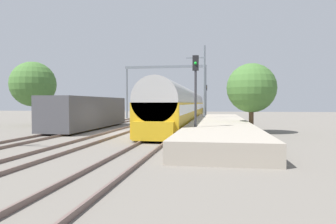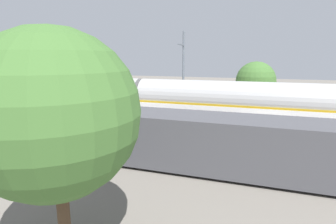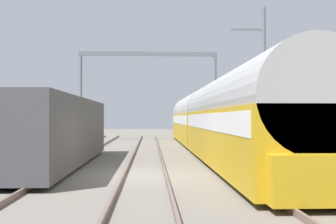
# 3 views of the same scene
# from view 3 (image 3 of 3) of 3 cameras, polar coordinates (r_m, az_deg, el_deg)

# --- Properties ---
(ground) EXTENTS (120.00, 120.00, 0.00)m
(ground) POSITION_cam_3_polar(r_m,az_deg,el_deg) (14.80, -3.22, -8.72)
(ground) COLOR slate
(track_far_west) EXTENTS (1.52, 60.00, 0.16)m
(track_far_west) POSITION_cam_3_polar(r_m,az_deg,el_deg) (15.35, -18.15, -8.10)
(track_far_west) COLOR #6B5650
(track_far_west) RESTS_ON ground
(track_west) EXTENTS (1.52, 60.00, 0.16)m
(track_west) POSITION_cam_3_polar(r_m,az_deg,el_deg) (14.79, -3.22, -8.41)
(track_west) COLOR #6B5650
(track_west) RESTS_ON ground
(track_east) EXTENTS (1.52, 60.00, 0.16)m
(track_east) POSITION_cam_3_polar(r_m,az_deg,el_deg) (15.24, 11.82, -8.17)
(track_east) COLOR #6B5650
(track_east) RESTS_ON ground
(platform) EXTENTS (4.40, 28.00, 0.90)m
(platform) POSITION_cam_3_polar(r_m,az_deg,el_deg) (18.35, 21.93, -5.71)
(platform) COLOR #A39989
(platform) RESTS_ON ground
(passenger_train) EXTENTS (2.93, 32.85, 3.82)m
(passenger_train) POSITION_cam_3_polar(r_m,az_deg,el_deg) (25.32, 6.01, -0.95)
(passenger_train) COLOR gold
(passenger_train) RESTS_ON ground
(freight_car) EXTENTS (2.80, 13.00, 2.70)m
(freight_car) POSITION_cam_3_polar(r_m,az_deg,el_deg) (18.18, -15.53, -2.56)
(freight_car) COLOR #47474C
(freight_car) RESTS_ON ground
(person_crossing) EXTENTS (0.45, 0.33, 1.73)m
(person_crossing) POSITION_cam_3_polar(r_m,az_deg,el_deg) (38.28, 5.84, -2.30)
(person_crossing) COLOR #383838
(person_crossing) RESTS_ON ground
(railway_signal_far) EXTENTS (0.36, 0.30, 5.28)m
(railway_signal_far) POSITION_cam_3_polar(r_m,az_deg,el_deg) (42.50, 5.19, 0.99)
(railway_signal_far) COLOR #2D2D33
(railway_signal_far) RESTS_ON ground
(catenary_gantry) EXTENTS (12.23, 0.28, 7.86)m
(catenary_gantry) POSITION_cam_3_polar(r_m,az_deg,el_deg) (36.57, -2.74, 4.81)
(catenary_gantry) COLOR slate
(catenary_gantry) RESTS_ON ground
(catenary_pole_east_mid) EXTENTS (1.90, 0.20, 8.00)m
(catenary_pole_east_mid) POSITION_cam_3_polar(r_m,az_deg,el_deg) (22.92, 12.97, 4.50)
(catenary_pole_east_mid) COLOR slate
(catenary_pole_east_mid) RESTS_ON ground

